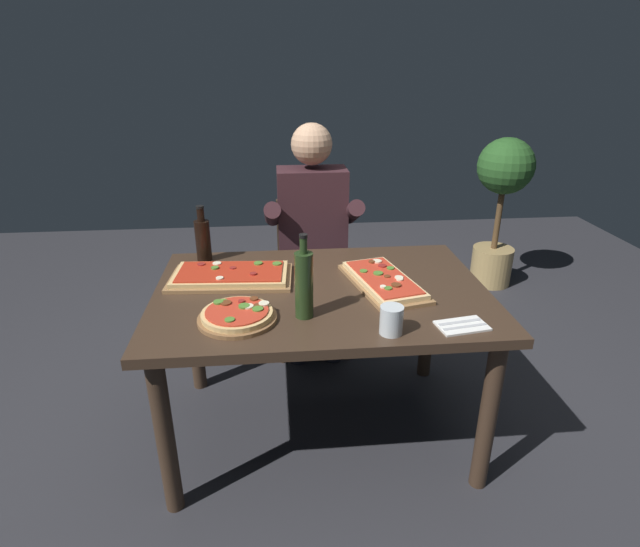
# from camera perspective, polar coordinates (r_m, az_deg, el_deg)

# --- Properties ---
(ground_plane) EXTENTS (6.40, 6.40, 0.00)m
(ground_plane) POSITION_cam_1_polar(r_m,az_deg,el_deg) (2.52, 0.11, -17.18)
(ground_plane) COLOR #2D2D33
(dining_table) EXTENTS (1.40, 0.96, 0.74)m
(dining_table) POSITION_cam_1_polar(r_m,az_deg,el_deg) (2.16, 0.13, -4.07)
(dining_table) COLOR #3D2B1E
(dining_table) RESTS_ON ground_plane
(pizza_rectangular_front) EXTENTS (0.55, 0.32, 0.05)m
(pizza_rectangular_front) POSITION_cam_1_polar(r_m,az_deg,el_deg) (2.23, -10.12, -0.22)
(pizza_rectangular_front) COLOR olive
(pizza_rectangular_front) RESTS_ON dining_table
(pizza_rectangular_left) EXTENTS (0.34, 0.52, 0.05)m
(pizza_rectangular_left) POSITION_cam_1_polar(r_m,az_deg,el_deg) (2.16, 7.22, -0.84)
(pizza_rectangular_left) COLOR olive
(pizza_rectangular_left) RESTS_ON dining_table
(pizza_round_far) EXTENTS (0.30, 0.30, 0.05)m
(pizza_round_far) POSITION_cam_1_polar(r_m,az_deg,el_deg) (1.89, -9.40, -4.73)
(pizza_round_far) COLOR brown
(pizza_round_far) RESTS_ON dining_table
(wine_bottle_dark) EXTENTS (0.07, 0.07, 0.27)m
(wine_bottle_dark) POSITION_cam_1_polar(r_m,az_deg,el_deg) (2.44, -13.20, 3.87)
(wine_bottle_dark) COLOR black
(wine_bottle_dark) RESTS_ON dining_table
(oil_bottle_amber) EXTENTS (0.07, 0.07, 0.33)m
(oil_bottle_amber) POSITION_cam_1_polar(r_m,az_deg,el_deg) (1.84, -1.84, -1.17)
(oil_bottle_amber) COLOR #233819
(oil_bottle_amber) RESTS_ON dining_table
(tumbler_near_camera) EXTENTS (0.08, 0.08, 0.10)m
(tumbler_near_camera) POSITION_cam_1_polar(r_m,az_deg,el_deg) (1.79, 8.13, -5.45)
(tumbler_near_camera) COLOR silver
(tumbler_near_camera) RESTS_ON dining_table
(napkin_cutlery_set) EXTENTS (0.20, 0.14, 0.01)m
(napkin_cutlery_set) POSITION_cam_1_polar(r_m,az_deg,el_deg) (1.90, 15.89, -5.74)
(napkin_cutlery_set) COLOR white
(napkin_cutlery_set) RESTS_ON dining_table
(diner_chair) EXTENTS (0.44, 0.44, 0.87)m
(diner_chair) POSITION_cam_1_polar(r_m,az_deg,el_deg) (3.00, -0.98, 0.79)
(diner_chair) COLOR #3D2B1E
(diner_chair) RESTS_ON ground_plane
(seated_diner) EXTENTS (0.53, 0.41, 1.33)m
(seated_diner) POSITION_cam_1_polar(r_m,az_deg,el_deg) (2.80, -0.82, 4.69)
(seated_diner) COLOR #23232D
(seated_diner) RESTS_ON ground_plane
(potted_plant_corner) EXTENTS (0.40, 0.40, 1.12)m
(potted_plant_corner) POSITION_cam_1_polar(r_m,az_deg,el_deg) (3.96, 19.97, 8.18)
(potted_plant_corner) COLOR tan
(potted_plant_corner) RESTS_ON ground_plane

